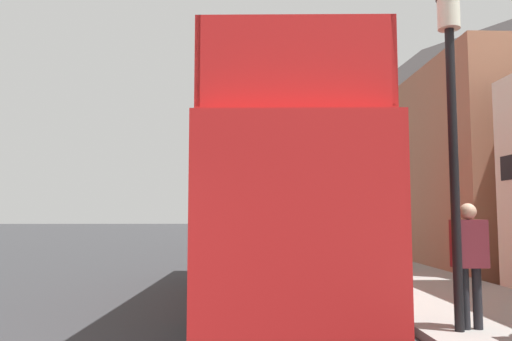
{
  "coord_description": "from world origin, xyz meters",
  "views": [
    {
      "loc": [
        2.45,
        -3.09,
        1.76
      ],
      "look_at": [
        2.86,
        9.27,
        2.85
      ],
      "focal_mm": 35.0,
      "sensor_mm": 36.0,
      "label": 1
    }
  ],
  "objects_px": {
    "parked_car_ahead_of_bus": "(280,244)",
    "pedestrian_third": "(469,253)",
    "lamp_post_second": "(346,155)",
    "tour_bus": "(282,207)",
    "lamp_post_nearest": "(451,90)"
  },
  "relations": [
    {
      "from": "tour_bus",
      "to": "lamp_post_second",
      "type": "bearing_deg",
      "value": 63.81
    },
    {
      "from": "parked_car_ahead_of_bus",
      "to": "lamp_post_nearest",
      "type": "xyz_separation_m",
      "value": [
        1.61,
        -10.95,
        2.85
      ]
    },
    {
      "from": "tour_bus",
      "to": "parked_car_ahead_of_bus",
      "type": "xyz_separation_m",
      "value": [
        0.56,
        7.34,
        -1.21
      ]
    },
    {
      "from": "tour_bus",
      "to": "lamp_post_nearest",
      "type": "bearing_deg",
      "value": -56.45
    },
    {
      "from": "pedestrian_third",
      "to": "lamp_post_second",
      "type": "relative_size",
      "value": 0.36
    },
    {
      "from": "parked_car_ahead_of_bus",
      "to": "lamp_post_second",
      "type": "bearing_deg",
      "value": -62.29
    },
    {
      "from": "pedestrian_third",
      "to": "lamp_post_second",
      "type": "distance_m",
      "value": 8.03
    },
    {
      "from": "lamp_post_second",
      "to": "pedestrian_third",
      "type": "bearing_deg",
      "value": -89.27
    },
    {
      "from": "parked_car_ahead_of_bus",
      "to": "pedestrian_third",
      "type": "height_order",
      "value": "pedestrian_third"
    },
    {
      "from": "parked_car_ahead_of_bus",
      "to": "pedestrian_third",
      "type": "xyz_separation_m",
      "value": [
        1.84,
        -10.83,
        0.5
      ]
    },
    {
      "from": "lamp_post_nearest",
      "to": "lamp_post_second",
      "type": "relative_size",
      "value": 1.01
    },
    {
      "from": "tour_bus",
      "to": "lamp_post_second",
      "type": "distance_m",
      "value": 5.05
    },
    {
      "from": "tour_bus",
      "to": "pedestrian_third",
      "type": "relative_size",
      "value": 5.52
    },
    {
      "from": "parked_car_ahead_of_bus",
      "to": "lamp_post_nearest",
      "type": "relative_size",
      "value": 0.92
    },
    {
      "from": "parked_car_ahead_of_bus",
      "to": "pedestrian_third",
      "type": "relative_size",
      "value": 2.58
    }
  ]
}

